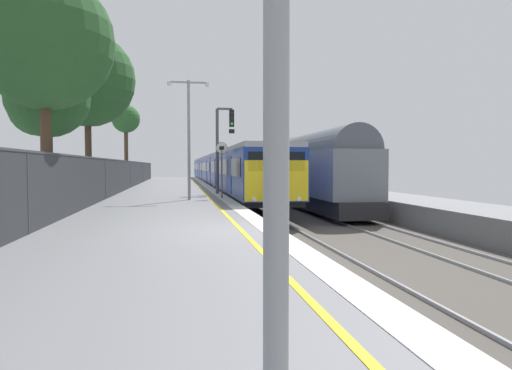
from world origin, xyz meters
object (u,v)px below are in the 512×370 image
speed_limit_sign (222,163)px  background_tree_right (45,100)px  background_tree_left (45,45)px  freight_train_adjacent_track (287,168)px  commuter_train_at_platform (217,169)px  background_tree_back (125,120)px  background_tree_centre (86,82)px  signal_gantry (222,140)px  platform_lamp_mid (189,130)px

speed_limit_sign → background_tree_right: bearing=-155.3°
speed_limit_sign → background_tree_left: (-6.25, -7.67, 3.63)m
freight_train_adjacent_track → speed_limit_sign: 11.82m
speed_limit_sign → background_tree_right: size_ratio=0.47×
commuter_train_at_platform → background_tree_back: background_tree_back is taller
commuter_train_at_platform → freight_train_adjacent_track: (4.00, -14.57, 0.20)m
commuter_train_at_platform → background_tree_back: 10.75m
commuter_train_at_platform → background_tree_centre: bearing=-110.2°
speed_limit_sign → signal_gantry: bearing=84.4°
signal_gantry → background_tree_centre: background_tree_centre is taller
platform_lamp_mid → background_tree_left: bearing=-123.6°
freight_train_adjacent_track → background_tree_right: (-13.26, -13.68, 2.82)m
commuter_train_at_platform → platform_lamp_mid: 25.89m
commuter_train_at_platform → background_tree_right: background_tree_right is taller
platform_lamp_mid → background_tree_back: 27.65m
freight_train_adjacent_track → background_tree_back: (-13.39, 15.86, 4.87)m
commuter_train_at_platform → signal_gantry: bearing=-94.0°
background_tree_left → platform_lamp_mid: bearing=56.4°
signal_gantry → background_tree_left: background_tree_left is taller
commuter_train_at_platform → background_tree_left: 33.75m
commuter_train_at_platform → signal_gantry: signal_gantry is taller
commuter_train_at_platform → freight_train_adjacent_track: size_ratio=2.05×
background_tree_right → platform_lamp_mid: bearing=24.9°
signal_gantry → background_tree_left: (-6.62, -11.48, 2.29)m
signal_gantry → background_tree_centre: 8.01m
speed_limit_sign → platform_lamp_mid: size_ratio=0.49×
commuter_train_at_platform → background_tree_back: (-9.38, 1.29, 5.08)m
platform_lamp_mid → background_tree_left: 8.57m
commuter_train_at_platform → platform_lamp_mid: (-3.49, -25.57, 2.11)m
freight_train_adjacent_track → speed_limit_sign: size_ratio=10.22×
freight_train_adjacent_track → commuter_train_at_platform: bearing=105.4°
platform_lamp_mid → background_tree_right: 6.42m
signal_gantry → background_tree_back: size_ratio=0.63×
platform_lamp_mid → background_tree_back: (-5.89, 26.86, 2.97)m
background_tree_back → platform_lamp_mid: bearing=-77.6°
background_tree_right → background_tree_back: 29.61m
platform_lamp_mid → background_tree_right: bearing=-155.1°
speed_limit_sign → background_tree_centre: 8.02m
background_tree_left → freight_train_adjacent_track: bearing=56.0°
commuter_train_at_platform → background_tree_centre: (-8.60, -23.43, 4.63)m
background_tree_centre → background_tree_right: 5.12m
background_tree_left → background_tree_centre: (-0.50, 9.07, 0.46)m
commuter_train_at_platform → background_tree_back: bearing=172.2°
freight_train_adjacent_track → background_tree_back: background_tree_back is taller
freight_train_adjacent_track → background_tree_left: bearing=-124.0°
signal_gantry → speed_limit_sign: 4.06m
background_tree_left → background_tree_right: size_ratio=1.28×
background_tree_left → background_tree_back: 33.83m
speed_limit_sign → platform_lamp_mid: (-1.65, -0.74, 1.58)m
signal_gantry → platform_lamp_mid: 4.98m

